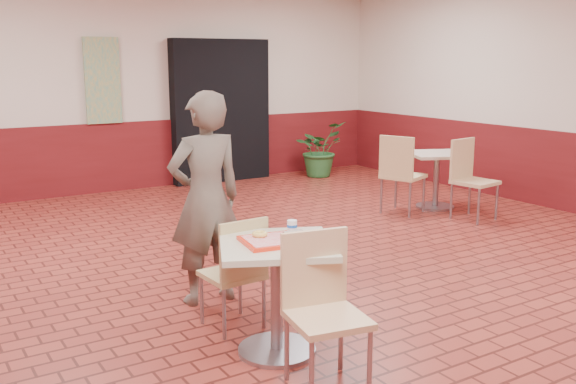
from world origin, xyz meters
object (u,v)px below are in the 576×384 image
customer (206,199)px  long_john_donut (293,235)px  chair_second_left (400,170)px  potted_plant (319,149)px  chair_main_front (322,302)px  ring_donut (260,234)px  chair_second_front (470,175)px  main_table (277,279)px  paper_cup (292,226)px  chair_main_back (237,268)px  serving_tray (276,240)px  second_table (437,171)px

customer → long_john_donut: (0.08, -1.13, -0.03)m
chair_second_left → potted_plant: bearing=-34.9°
chair_main_front → potted_plant: (3.92, 5.68, -0.06)m
chair_main_front → chair_second_left: (3.27, 2.98, 0.04)m
ring_donut → chair_second_front: (3.92, 1.80, -0.26)m
main_table → long_john_donut: 0.31m
chair_main_front → paper_cup: chair_main_front is taller
chair_main_back → paper_cup: size_ratio=9.80×
main_table → chair_main_front: (0.02, -0.49, 0.00)m
ring_donut → long_john_donut: size_ratio=0.65×
potted_plant → chair_second_front: bearing=-91.5°
main_table → chair_second_left: 4.13m
paper_cup → chair_second_left: 3.97m
chair_main_back → long_john_donut: (0.14, -0.52, 0.34)m
chair_main_front → potted_plant: 6.91m
chair_main_back → long_john_donut: bearing=101.9°
chair_second_left → main_table: bearing=105.9°
paper_cup → chair_main_front: bearing=-104.4°
chair_second_left → chair_second_front: (0.57, -0.60, -0.01)m
ring_donut → chair_second_front: size_ratio=0.11×
customer → chair_second_left: customer is taller
main_table → chair_main_back: size_ratio=0.91×
chair_main_back → chair_second_front: size_ratio=0.86×
ring_donut → customer: bearing=85.6°
chair_main_back → customer: 0.72m
chair_main_front → chair_main_back: bearing=103.8°
customer → chair_second_front: bearing=-167.8°
main_table → serving_tray: bearing=-123.7°
main_table → second_table: size_ratio=1.05×
long_john_donut → paper_cup: paper_cup is taller
chair_second_left → serving_tray: bearing=105.9°
main_table → customer: customer is taller
chair_main_back → chair_second_left: bearing=-152.0°
chair_second_left → chair_second_front: 0.83m
chair_main_back → serving_tray: 0.56m
main_table → customer: (0.01, 1.08, 0.33)m
chair_main_front → chair_main_back: chair_main_front is taller
long_john_donut → potted_plant: 6.52m
main_table → potted_plant: potted_plant is taller
paper_cup → potted_plant: size_ratio=0.09×
customer → second_table: 4.18m
second_table → chair_second_front: (-0.06, -0.61, 0.05)m
second_table → potted_plant: size_ratio=0.80×
paper_cup → potted_plant: 6.39m
serving_tray → chair_second_front: bearing=26.2°
ring_donut → paper_cup: 0.23m
chair_second_front → customer: bearing=-176.3°
main_table → paper_cup: paper_cup is taller
customer → chair_main_back: bearing=85.0°
potted_plant → paper_cup: bearing=-126.4°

